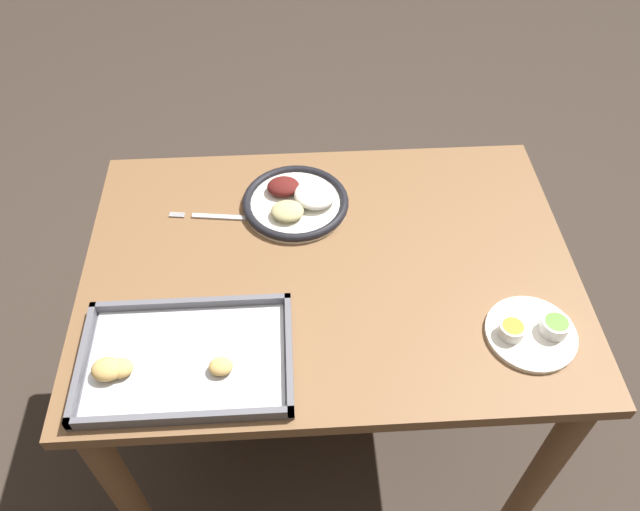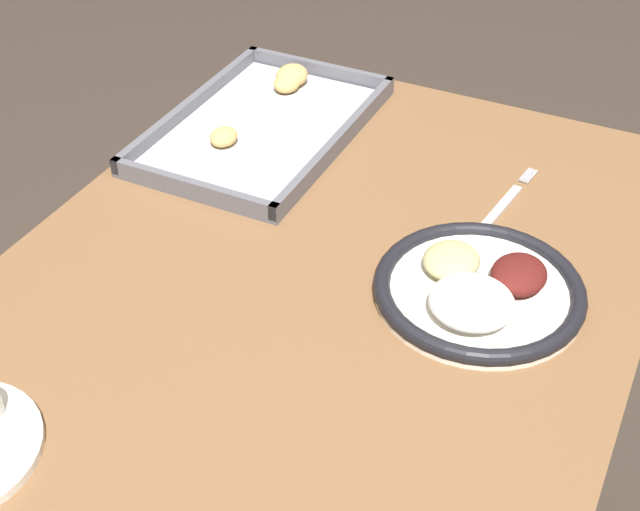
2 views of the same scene
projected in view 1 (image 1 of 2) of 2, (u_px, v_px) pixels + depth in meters
The scene contains 6 objects.
ground_plane at pixel (327, 423), 1.88m from camera, with size 8.00×8.00×0.00m, color #382D26.
dining_table at pixel (329, 301), 1.42m from camera, with size 1.04×0.74×0.74m.
dinner_plate at pixel (297, 201), 1.43m from camera, with size 0.25×0.25×0.05m.
fork at pixel (224, 217), 1.41m from camera, with size 0.23×0.04×0.00m.
saucer_plate at pixel (533, 331), 1.19m from camera, with size 0.18×0.18×0.04m.
baking_tray at pixel (180, 360), 1.15m from camera, with size 0.39×0.26×0.04m.
Camera 1 is at (0.07, 0.85, 1.75)m, focal length 35.00 mm.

